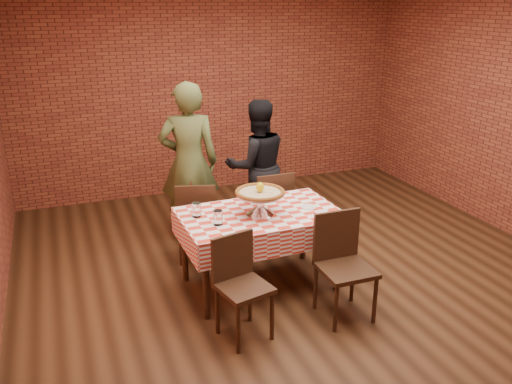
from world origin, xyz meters
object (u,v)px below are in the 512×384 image
pizza (260,193)px  chair_near_right (346,269)px  water_glass_right (196,210)px  pizza_stand (260,204)px  condiment_caddy (250,194)px  chair_far_right (269,208)px  table (260,250)px  water_glass_left (218,218)px  diner_black (257,166)px  chair_near_left (244,290)px  diner_olive (189,163)px  chair_far_left (197,220)px

pizza → chair_near_right: (0.50, -0.73, -0.51)m
water_glass_right → pizza_stand: bearing=-15.4°
pizza_stand → condiment_caddy: bearing=84.9°
chair_far_right → pizza: bearing=62.7°
table → chair_near_right: bearing=-57.1°
condiment_caddy → chair_far_right: size_ratio=0.17×
water_glass_left → water_glass_right: 0.28m
condiment_caddy → diner_black: 1.11m
water_glass_left → pizza_stand: bearing=12.2°
condiment_caddy → chair_far_right: bearing=68.7°
condiment_caddy → chair_near_left: bearing=-95.0°
pizza → diner_black: size_ratio=0.29×
diner_black → table: bearing=73.7°
table → chair_near_left: size_ratio=1.69×
diner_olive → diner_black: size_ratio=1.16×
water_glass_right → chair_far_right: (0.99, 0.66, -0.37)m
pizza → chair_far_right: pizza is taller
water_glass_right → chair_far_left: size_ratio=0.15×
table → pizza_stand: 0.49m
water_glass_left → chair_near_right: bearing=-34.2°
chair_near_right → diner_black: 2.10m
table → water_glass_left: size_ratio=11.02×
chair_near_right → chair_far_left: size_ratio=1.04×
chair_near_left → diner_black: bearing=53.0°
chair_far_left → diner_olive: 0.71m
chair_near_left → diner_olive: diner_olive is taller
table → chair_far_right: (0.41, 0.78, 0.07)m
chair_near_right → chair_far_left: bearing=120.6°
table → chair_far_left: size_ratio=1.65×
chair_far_left → diner_black: diner_black is taller
water_glass_left → water_glass_right: (-0.13, 0.25, 0.00)m
table → diner_olive: (-0.33, 1.32, 0.53)m
pizza → chair_near_right: 1.02m
table → chair_near_left: (-0.43, -0.73, 0.05)m
water_glass_left → diner_black: 1.71m
chair_far_right → diner_black: bearing=-96.4°
pizza → pizza_stand: bearing=0.0°
table → chair_far_right: size_ratio=1.62×
pizza_stand → chair_far_right: 1.01m
pizza_stand → water_glass_left: 0.44m
table → diner_black: 1.45m
diner_olive → chair_far_left: bearing=95.1°
condiment_caddy → chair_far_right: (0.40, 0.49, -0.38)m
water_glass_left → chair_far_right: chair_far_right is taller
table → pizza_stand: size_ratio=3.18×
pizza_stand → water_glass_left: pizza_stand is taller
water_glass_left → chair_far_right: bearing=46.6°
chair_far_left → water_glass_left: bearing=103.5°
chair_near_right → diner_black: diner_black is taller
chair_near_right → chair_far_right: 1.54m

